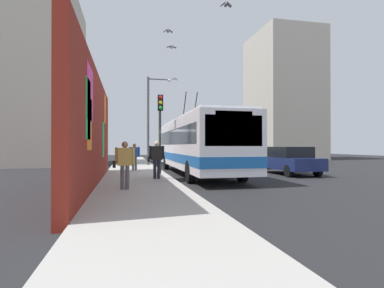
# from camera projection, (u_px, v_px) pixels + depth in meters

# --- Properties ---
(ground_plane) EXTENTS (80.00, 80.00, 0.00)m
(ground_plane) POSITION_uv_depth(u_px,v_px,m) (165.00, 175.00, 17.14)
(ground_plane) COLOR #232326
(sidewalk_slab) EXTENTS (48.00, 3.20, 0.15)m
(sidewalk_slab) POSITION_uv_depth(u_px,v_px,m) (136.00, 174.00, 16.80)
(sidewalk_slab) COLOR #ADA8A0
(sidewalk_slab) RESTS_ON ground_plane
(graffiti_wall) EXTENTS (13.09, 0.32, 4.45)m
(graffiti_wall) POSITION_uv_depth(u_px,v_px,m) (95.00, 131.00, 12.08)
(graffiti_wall) COLOR maroon
(graffiti_wall) RESTS_ON ground_plane
(building_far_left) EXTENTS (8.99, 6.08, 14.31)m
(building_far_left) POSITION_uv_depth(u_px,v_px,m) (43.00, 82.00, 26.45)
(building_far_left) COLOR #B2A899
(building_far_left) RESTS_ON ground_plane
(building_far_right) EXTENTS (8.63, 7.10, 15.51)m
(building_far_right) POSITION_uv_depth(u_px,v_px,m) (283.00, 97.00, 38.07)
(building_far_right) COLOR #B2A899
(building_far_right) RESTS_ON ground_plane
(city_bus) EXTENTS (12.54, 2.69, 4.95)m
(city_bus) POSITION_uv_depth(u_px,v_px,m) (196.00, 144.00, 17.48)
(city_bus) COLOR silver
(city_bus) RESTS_ON ground_plane
(parked_car_navy) EXTENTS (4.46, 1.92, 1.58)m
(parked_car_navy) POSITION_uv_depth(u_px,v_px,m) (288.00, 160.00, 17.55)
(parked_car_navy) COLOR navy
(parked_car_navy) RESTS_ON ground_plane
(parked_car_silver) EXTENTS (4.88, 1.81, 1.58)m
(parked_car_silver) POSITION_uv_depth(u_px,v_px,m) (248.00, 156.00, 23.43)
(parked_car_silver) COLOR #B7B7BC
(parked_car_silver) RESTS_ON ground_plane
(pedestrian_at_curb) EXTENTS (0.23, 0.76, 1.70)m
(pedestrian_at_curb) POSITION_uv_depth(u_px,v_px,m) (156.00, 157.00, 13.73)
(pedestrian_at_curb) COLOR #1E1E2D
(pedestrian_at_curb) RESTS_ON sidewalk_slab
(pedestrian_near_wall) EXTENTS (0.22, 0.74, 1.63)m
(pedestrian_near_wall) POSITION_uv_depth(u_px,v_px,m) (125.00, 161.00, 10.41)
(pedestrian_near_wall) COLOR #595960
(pedestrian_near_wall) RESTS_ON sidewalk_slab
(pedestrian_midblock) EXTENTS (0.22, 0.66, 1.63)m
(pedestrian_midblock) POSITION_uv_depth(u_px,v_px,m) (134.00, 155.00, 18.78)
(pedestrian_midblock) COLOR #595960
(pedestrian_midblock) RESTS_ON sidewalk_slab
(traffic_light) EXTENTS (0.49, 0.28, 4.22)m
(traffic_light) POSITION_uv_depth(u_px,v_px,m) (160.00, 121.00, 16.32)
(traffic_light) COLOR #2D382D
(traffic_light) RESTS_ON sidewalk_slab
(street_lamp) EXTENTS (0.44, 1.88, 6.85)m
(street_lamp) POSITION_uv_depth(u_px,v_px,m) (151.00, 114.00, 23.77)
(street_lamp) COLOR #4C4C51
(street_lamp) RESTS_ON sidewalk_slab
(flying_pigeons) EXTENTS (8.89, 2.60, 1.87)m
(flying_pigeons) POSITION_uv_depth(u_px,v_px,m) (182.00, 45.00, 17.52)
(flying_pigeons) COLOR slate
(curbside_puddle) EXTENTS (1.64, 1.64, 0.00)m
(curbside_puddle) POSITION_uv_depth(u_px,v_px,m) (184.00, 180.00, 14.63)
(curbside_puddle) COLOR black
(curbside_puddle) RESTS_ON ground_plane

